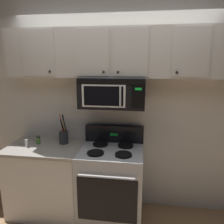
{
  "coord_description": "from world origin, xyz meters",
  "views": [
    {
      "loc": [
        0.36,
        -2.02,
        1.93
      ],
      "look_at": [
        0.0,
        0.49,
        1.35
      ],
      "focal_mm": 35.33,
      "sensor_mm": 36.0,
      "label": 1
    }
  ],
  "objects": [
    {
      "name": "back_wall",
      "position": [
        0.0,
        0.79,
        1.35
      ],
      "size": [
        5.2,
        0.1,
        2.7
      ],
      "primitive_type": "cube",
      "color": "silver",
      "rests_on": "ground_plane"
    },
    {
      "name": "counter_segment",
      "position": [
        -0.84,
        0.43,
        0.45
      ],
      "size": [
        0.93,
        0.65,
        0.9
      ],
      "color": "silver",
      "rests_on": "ground_plane"
    },
    {
      "name": "over_range_microwave",
      "position": [
        -0.0,
        0.54,
        1.58
      ],
      "size": [
        0.76,
        0.43,
        0.35
      ],
      "color": "black"
    },
    {
      "name": "spice_jar",
      "position": [
        -0.96,
        0.49,
        0.95
      ],
      "size": [
        0.05,
        0.05,
        0.1
      ],
      "color": "#4C7F33",
      "rests_on": "counter_segment"
    },
    {
      "name": "stove_range",
      "position": [
        0.0,
        0.42,
        0.47
      ],
      "size": [
        0.76,
        0.69,
        1.12
      ],
      "color": "#B7BABF",
      "rests_on": "ground_plane"
    },
    {
      "name": "utensil_crock_charcoal",
      "position": [
        -0.64,
        0.56,
        1.0
      ],
      "size": [
        0.11,
        0.11,
        0.38
      ],
      "color": "#2D2D33",
      "rests_on": "counter_segment"
    },
    {
      "name": "salt_shaker",
      "position": [
        -1.05,
        0.37,
        0.95
      ],
      "size": [
        0.04,
        0.04,
        0.09
      ],
      "color": "white",
      "rests_on": "counter_segment"
    },
    {
      "name": "upper_cabinets",
      "position": [
        -0.0,
        0.57,
        2.02
      ],
      "size": [
        2.5,
        0.36,
        0.55
      ],
      "color": "#BCB7AD"
    }
  ]
}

